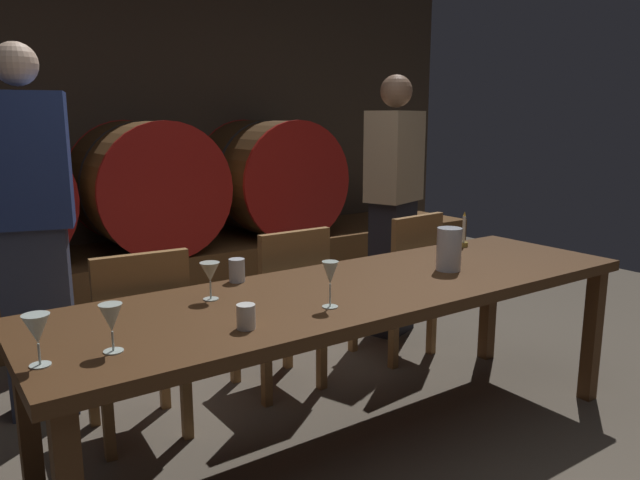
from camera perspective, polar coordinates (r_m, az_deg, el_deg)
ground_plane at (r=2.63m, az=4.56°, el=-21.41°), size 8.34×8.34×0.00m
back_wall at (r=4.98m, az=-18.64°, el=10.61°), size 6.42×0.24×2.80m
barrel_shelf at (r=4.61m, az=-15.77°, el=-3.78°), size 5.78×0.90×0.49m
wine_barrel_center at (r=4.48m, az=-16.19°, el=4.93°), size 0.93×0.91×0.93m
wine_barrel_right at (r=4.90m, az=-4.83°, el=5.87°), size 0.93×0.91×0.93m
dining_table at (r=2.57m, az=3.65°, el=-5.70°), size 2.68×0.78×0.74m
chair_left at (r=2.78m, az=-16.81°, el=-8.71°), size 0.43×0.43×0.88m
chair_center at (r=3.14m, az=-3.40°, el=-5.89°), size 0.40×0.40×0.88m
chair_right at (r=3.63m, az=7.82°, el=-3.60°), size 0.44×0.44×0.88m
guest_left at (r=3.12m, az=-25.64°, el=0.67°), size 0.43×0.33×1.76m
guest_right at (r=3.96m, az=6.98°, el=3.30°), size 0.44×0.35×1.69m
candle_center at (r=3.37m, az=13.44°, el=0.27°), size 0.05×0.05×0.20m
pitcher at (r=2.83m, az=12.12°, el=-0.85°), size 0.11×0.11×0.20m
wine_glass_far_left at (r=1.89m, az=-25.24°, el=-7.74°), size 0.08×0.08×0.15m
wine_glass_center_left at (r=1.91m, az=-19.18°, el=-7.10°), size 0.07×0.07×0.15m
wine_glass_center_right at (r=2.36m, az=-10.38°, el=-3.09°), size 0.08×0.08×0.15m
wine_glass_far_right at (r=2.22m, az=0.97°, el=-3.28°), size 0.06×0.06×0.18m
cup_left at (r=2.04m, az=-7.02°, el=-7.21°), size 0.06×0.06×0.08m
cup_right at (r=2.61m, az=-7.88°, el=-2.86°), size 0.07×0.07×0.10m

